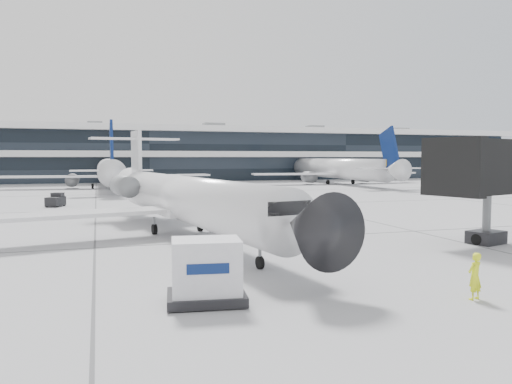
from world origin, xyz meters
name	(u,v)px	position (x,y,z in m)	size (l,w,h in m)	color
ground	(271,239)	(0.00, 0.00, 0.00)	(220.00, 220.00, 0.00)	gray
terminal	(144,157)	(0.00, 82.00, 5.00)	(170.00, 22.00, 10.00)	black
bg_jet_center	(109,188)	(-8.00, 55.00, 0.00)	(32.00, 40.00, 9.60)	silver
bg_jet_right	(335,184)	(32.00, 55.00, 0.00)	(32.00, 40.00, 9.60)	silver
regional_jet	(183,197)	(-4.74, 2.95, 2.41)	(24.48, 30.54, 7.06)	white
ramp_worker	(475,276)	(2.41, -14.12, 0.81)	(0.59, 0.39, 1.62)	#EAFD1A
cargo_uld	(206,272)	(-6.41, -11.75, 1.06)	(2.83, 2.26, 2.11)	black
traffic_cone	(221,221)	(-1.38, 6.81, 0.30)	(0.50, 0.50, 0.63)	#FF330D
far_tug	(56,200)	(-13.74, 24.98, 0.60)	(1.92, 2.41, 1.34)	black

